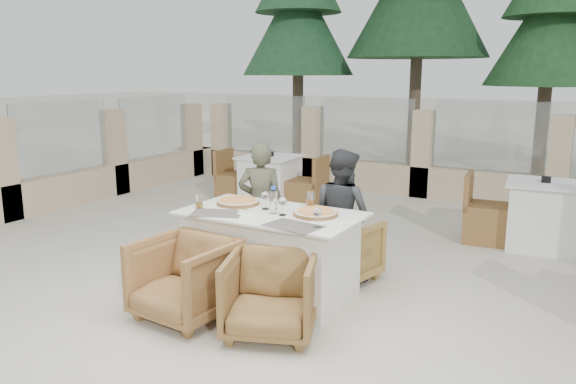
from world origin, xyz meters
The scene contains 27 objects.
ground centered at (0.00, 0.00, 0.00)m, with size 80.00×80.00×0.00m, color beige.
sand_patch centered at (0.00, 14.00, 0.01)m, with size 30.00×16.00×0.01m, color beige.
perimeter_wall_far centered at (0.00, 4.80, 0.80)m, with size 10.00×0.34×1.60m, color beige, non-canonical shape.
perimeter_wall_left centered at (-4.50, 1.50, 0.80)m, with size 0.34×7.00×1.60m, color #C7AD8C, non-canonical shape.
pine_far_left centered at (-3.50, 7.00, 2.75)m, with size 2.42×2.42×5.50m, color #214D2A.
pine_mid_left centered at (-1.00, 7.50, 3.25)m, with size 2.86×2.86×6.50m, color #1C4423.
pine_centre centered at (1.50, 7.20, 2.50)m, with size 2.20×2.20×5.00m, color #214E25.
dining_table centered at (0.03, 0.05, 0.39)m, with size 1.60×0.90×0.77m, color silver, non-canonical shape.
placemat_near_left centered at (-0.37, -0.21, 0.77)m, with size 0.45×0.30×0.00m, color #5F5A52.
placemat_near_right centered at (0.42, -0.25, 0.77)m, with size 0.45×0.30×0.00m, color #57514A.
pizza_left centered at (-0.41, 0.17, 0.80)m, with size 0.40×0.40×0.05m, color #D2591C.
pizza_right centered at (0.42, 0.15, 0.80)m, with size 0.39×0.39×0.05m, color #D3531C.
water_bottle centered at (0.06, 0.04, 0.89)m, with size 0.07×0.07×0.25m, color #AFD0E6.
wine_glass_centre centered at (-0.08, 0.13, 0.86)m, with size 0.08×0.08×0.18m, color silver, non-canonical shape.
wine_glass_near centered at (0.17, 0.01, 0.86)m, with size 0.08×0.08×0.18m, color white, non-canonical shape.
wine_glass_corner centered at (0.61, -0.19, 0.86)m, with size 0.08×0.08×0.18m, color white, non-canonical shape.
beer_glass_left centered at (-0.62, -0.15, 0.83)m, with size 0.06×0.06×0.13m, color orange.
beer_glass_right centered at (0.25, 0.38, 0.85)m, with size 0.08×0.08×0.15m, color orange.
olive_dish centered at (-0.14, -0.10, 0.79)m, with size 0.11×0.11×0.04m, color white, non-canonical shape.
armchair_far_left centered at (-0.37, 0.66, 0.29)m, with size 0.62×0.64×0.58m, color olive.
armchair_far_right centered at (0.41, 0.69, 0.31)m, with size 0.65×0.67×0.61m, color olive.
armchair_near_left centered at (-0.33, -0.73, 0.33)m, with size 0.71×0.73×0.67m, color olive.
armchair_near_right centered at (0.44, -0.63, 0.32)m, with size 0.68×0.70×0.63m, color brown.
diner_left centered at (-0.49, 0.70, 0.65)m, with size 0.47×0.31×1.30m, color #4C4D38.
diner_right centered at (0.41, 0.74, 0.64)m, with size 0.63×0.49×1.29m, color #333638.
bg_table_a centered at (-1.76, 2.96, 0.39)m, with size 1.64×0.82×0.77m, color white, non-canonical shape.
bg_table_b centered at (2.01, 2.77, 0.39)m, with size 1.64×0.82×0.77m, color white, non-canonical shape.
Camera 1 is at (2.55, -4.08, 1.99)m, focal length 35.00 mm.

